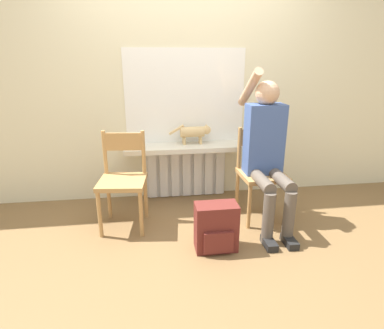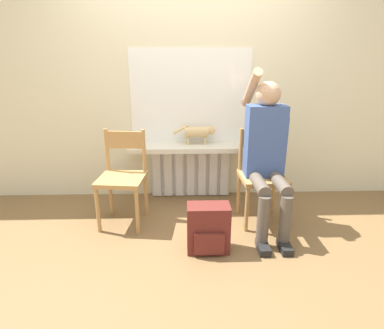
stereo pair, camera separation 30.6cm
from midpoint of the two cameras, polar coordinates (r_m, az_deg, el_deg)
ground_plane at (r=2.70m, az=3.83°, el=-15.43°), size 12.00×12.00×0.00m
wall_with_window at (r=3.47m, az=2.32°, el=15.94°), size 7.00×0.06×2.70m
radiator at (r=3.60m, az=2.19°, el=-1.25°), size 0.88×0.08×0.58m
windowsill at (r=3.40m, az=2.38°, el=3.05°), size 1.32×0.33×0.05m
window_glass at (r=3.45m, az=2.31°, el=11.97°), size 1.26×0.01×0.97m
chair_left at (r=3.00m, az=-9.41°, el=-2.08°), size 0.45×0.45×0.87m
chair_right at (r=3.10m, az=15.06°, el=-1.77°), size 0.42×0.42×0.87m
person at (r=2.92m, az=16.15°, el=2.48°), size 0.36×1.01×1.43m
cat at (r=3.41m, az=3.82°, el=5.76°), size 0.45×0.11×0.21m
backpack at (r=2.64m, az=6.30°, el=-11.35°), size 0.34×0.22×0.40m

